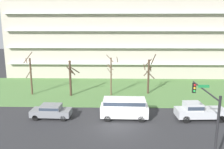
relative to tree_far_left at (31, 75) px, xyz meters
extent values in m
plane|color=#2D2D30|center=(12.70, -11.30, -3.07)|extent=(160.00, 160.00, 0.00)
cube|color=#547F42|center=(12.70, 2.70, -3.03)|extent=(80.00, 16.00, 0.08)
cube|color=#B2A899|center=(12.70, 17.67, 6.25)|extent=(43.34, 13.94, 18.63)
cube|color=silver|center=(12.70, 10.25, 0.04)|extent=(41.61, 0.90, 0.24)
cube|color=silver|center=(12.70, 10.25, 3.14)|extent=(41.61, 0.90, 0.24)
cube|color=silver|center=(12.70, 10.25, 6.25)|extent=(41.61, 0.90, 0.24)
cube|color=silver|center=(12.70, 10.25, 9.35)|extent=(41.61, 0.90, 0.24)
cylinder|color=#4C3828|center=(0.06, -0.04, -0.29)|extent=(0.25, 0.25, 5.56)
cylinder|color=#4C3828|center=(-0.33, 0.27, 0.17)|extent=(0.77, 0.93, 1.33)
cylinder|color=#4C3828|center=(-0.40, 0.48, 2.50)|extent=(1.18, 1.08, 1.64)
cylinder|color=#4C3828|center=(-0.35, -0.28, 2.13)|extent=(0.60, 0.93, 0.70)
cylinder|color=#423023|center=(6.00, -0.51, -0.43)|extent=(0.32, 0.32, 5.27)
cylinder|color=#423023|center=(6.03, -0.91, 0.93)|extent=(0.92, 0.23, 1.08)
cylinder|color=#423023|center=(6.84, -0.90, 0.89)|extent=(0.94, 1.82, 1.16)
cylinder|color=#423023|center=(6.39, -0.79, 0.67)|extent=(0.74, 0.96, 1.23)
cylinder|color=brown|center=(11.93, -0.17, -0.22)|extent=(0.20, 0.20, 5.70)
cylinder|color=brown|center=(11.76, -0.52, 0.64)|extent=(0.80, 0.45, 0.93)
cylinder|color=brown|center=(11.76, -0.67, 2.59)|extent=(1.09, 0.44, 1.05)
cylinder|color=brown|center=(11.77, -0.68, 1.29)|extent=(1.10, 0.41, 0.76)
cylinder|color=brown|center=(11.68, -0.40, 1.46)|extent=(0.58, 0.60, 0.66)
cylinder|color=brown|center=(12.83, -0.24, 2.34)|extent=(0.24, 1.86, 1.09)
cylinder|color=#423023|center=(17.52, 0.90, -0.43)|extent=(0.30, 0.30, 5.28)
cylinder|color=#423023|center=(17.52, 1.35, 1.73)|extent=(1.01, 0.14, 1.08)
cylinder|color=#423023|center=(16.87, 0.88, 1.14)|extent=(0.18, 1.37, 0.80)
cylinder|color=#423023|center=(18.20, 1.09, 2.22)|extent=(0.54, 1.49, 1.76)
cylinder|color=#423023|center=(17.46, 1.48, 0.28)|extent=(1.28, 0.26, 1.45)
cylinder|color=#423023|center=(17.73, 0.28, 0.02)|extent=(1.37, 0.57, 1.32)
cylinder|color=#423023|center=(17.77, 0.78, 0.84)|extent=(0.40, 0.67, 0.97)
cube|color=slate|center=(5.45, -8.80, -2.40)|extent=(4.45, 1.93, 0.70)
cube|color=slate|center=(5.45, -8.80, -1.78)|extent=(2.25, 1.72, 0.55)
cube|color=#2D3847|center=(5.45, -8.80, -1.78)|extent=(2.21, 1.75, 0.30)
cylinder|color=black|center=(3.89, -9.54, -2.75)|extent=(0.65, 0.24, 0.64)
cylinder|color=black|center=(3.93, -7.96, -2.75)|extent=(0.65, 0.24, 0.64)
cylinder|color=black|center=(6.97, -9.63, -2.75)|extent=(0.65, 0.24, 0.64)
cylinder|color=black|center=(7.01, -8.05, -2.75)|extent=(0.65, 0.24, 0.64)
cube|color=#B7BABF|center=(22.04, -8.80, -2.25)|extent=(5.50, 2.30, 0.85)
cube|color=#B7BABF|center=(21.14, -8.85, -1.47)|extent=(1.90, 1.94, 0.70)
cube|color=#2D3847|center=(21.14, -8.85, -1.47)|extent=(1.87, 1.98, 0.38)
cylinder|color=black|center=(20.21, -9.79, -2.67)|extent=(0.81, 0.26, 0.80)
cylinder|color=black|center=(20.11, -8.02, -2.67)|extent=(0.81, 0.26, 0.80)
cylinder|color=black|center=(23.98, -9.58, -2.67)|extent=(0.81, 0.26, 0.80)
cylinder|color=black|center=(23.88, -7.80, -2.67)|extent=(0.81, 0.26, 0.80)
cube|color=white|center=(13.63, -8.80, -2.09)|extent=(5.24, 2.10, 1.25)
cube|color=white|center=(13.63, -8.80, -1.09)|extent=(4.63, 1.93, 0.75)
cube|color=#2D3847|center=(13.63, -8.80, -1.09)|extent=(4.54, 1.97, 0.41)
cylinder|color=black|center=(11.80, -9.65, -2.71)|extent=(0.72, 0.23, 0.72)
cylinder|color=black|center=(11.83, -7.87, -2.71)|extent=(0.72, 0.23, 0.72)
cylinder|color=black|center=(15.43, -9.72, -2.71)|extent=(0.72, 0.23, 0.72)
cylinder|color=black|center=(15.47, -7.94, -2.71)|extent=(0.72, 0.23, 0.72)
cylinder|color=black|center=(19.84, -17.90, -0.29)|extent=(0.18, 0.18, 5.56)
cylinder|color=black|center=(19.84, -15.09, 2.09)|extent=(0.12, 5.61, 0.12)
cube|color=black|center=(19.84, -12.58, 1.59)|extent=(0.28, 0.28, 0.90)
sphere|color=red|center=(19.84, -12.73, 1.89)|extent=(0.20, 0.20, 0.20)
sphere|color=#F2A519|center=(19.84, -12.73, 1.61)|extent=(0.20, 0.20, 0.20)
sphere|color=green|center=(19.84, -12.73, 1.33)|extent=(0.20, 0.20, 0.20)
cube|color=#197238|center=(19.84, -14.81, 2.34)|extent=(0.90, 0.04, 0.24)
camera|label=1|loc=(12.87, -32.94, 7.14)|focal=36.91mm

